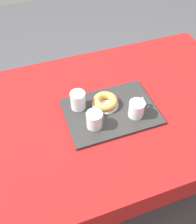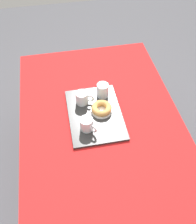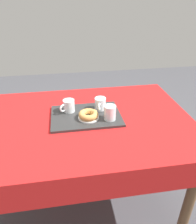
# 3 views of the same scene
# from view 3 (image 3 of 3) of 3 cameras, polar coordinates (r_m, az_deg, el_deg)

# --- Properties ---
(ground_plane) EXTENTS (6.00, 6.00, 0.00)m
(ground_plane) POSITION_cam_3_polar(r_m,az_deg,el_deg) (1.88, -3.94, -21.68)
(ground_plane) COLOR #47474C
(dining_table) EXTENTS (1.44, 0.96, 0.74)m
(dining_table) POSITION_cam_3_polar(r_m,az_deg,el_deg) (1.43, -4.83, -5.13)
(dining_table) COLOR red
(dining_table) RESTS_ON ground
(serving_tray) EXTENTS (0.44, 0.32, 0.02)m
(serving_tray) POSITION_cam_3_polar(r_m,az_deg,el_deg) (1.41, -3.15, -1.00)
(serving_tray) COLOR #2D2D2D
(serving_tray) RESTS_ON dining_table
(tea_mug_left) EXTENTS (0.10, 0.09, 0.08)m
(tea_mug_left) POSITION_cam_3_polar(r_m,az_deg,el_deg) (1.44, -7.66, 1.53)
(tea_mug_left) COLOR white
(tea_mug_left) RESTS_ON serving_tray
(tea_mug_right) EXTENTS (0.07, 0.11, 0.08)m
(tea_mug_right) POSITION_cam_3_polar(r_m,az_deg,el_deg) (1.45, 0.59, 2.08)
(tea_mug_right) COLOR white
(tea_mug_right) RESTS_ON serving_tray
(water_glass_near) EXTENTS (0.07, 0.07, 0.09)m
(water_glass_near) POSITION_cam_3_polar(r_m,az_deg,el_deg) (1.34, 3.13, -0.37)
(water_glass_near) COLOR white
(water_glass_near) RESTS_ON serving_tray
(donut_plate_left) EXTENTS (0.13, 0.13, 0.01)m
(donut_plate_left) POSITION_cam_3_polar(r_m,az_deg,el_deg) (1.37, -2.48, -1.48)
(donut_plate_left) COLOR white
(donut_plate_left) RESTS_ON serving_tray
(sugar_donut_left) EXTENTS (0.12, 0.12, 0.04)m
(sugar_donut_left) POSITION_cam_3_polar(r_m,az_deg,el_deg) (1.35, -2.50, -0.68)
(sugar_donut_left) COLOR tan
(sugar_donut_left) RESTS_ON donut_plate_left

